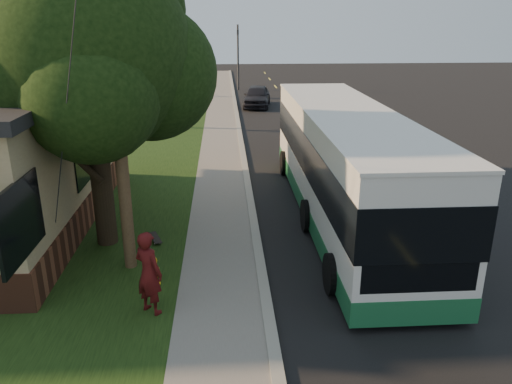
# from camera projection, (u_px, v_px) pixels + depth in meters

# --- Properties ---
(ground) EXTENTS (120.00, 120.00, 0.00)m
(ground) POSITION_uv_depth(u_px,v_px,m) (263.00, 284.00, 12.02)
(ground) COLOR black
(ground) RESTS_ON ground
(road) EXTENTS (8.00, 80.00, 0.01)m
(road) POSITION_uv_depth(u_px,v_px,m) (336.00, 165.00, 21.68)
(road) COLOR black
(road) RESTS_ON ground
(curb) EXTENTS (0.25, 80.00, 0.12)m
(curb) POSITION_uv_depth(u_px,v_px,m) (245.00, 165.00, 21.42)
(curb) COLOR gray
(curb) RESTS_ON ground
(sidewalk) EXTENTS (2.00, 80.00, 0.08)m
(sidewalk) POSITION_uv_depth(u_px,v_px,m) (221.00, 166.00, 21.36)
(sidewalk) COLOR slate
(sidewalk) RESTS_ON ground
(grass_verge) EXTENTS (5.00, 80.00, 0.07)m
(grass_verge) POSITION_uv_depth(u_px,v_px,m) (139.00, 168.00, 21.15)
(grass_verge) COLOR black
(grass_verge) RESTS_ON ground
(fire_hydrant) EXTENTS (0.32, 0.32, 0.74)m
(fire_hydrant) POSITION_uv_depth(u_px,v_px,m) (153.00, 271.00, 11.72)
(fire_hydrant) COLOR yellow
(fire_hydrant) RESTS_ON grass_verge
(utility_pole) EXTENTS (2.86, 3.21, 9.07)m
(utility_pole) POSITION_uv_depth(u_px,v_px,m) (114.00, 85.00, 11.22)
(utility_pole) COLOR #473321
(utility_pole) RESTS_ON ground
(leafy_tree) EXTENTS (6.30, 6.00, 7.80)m
(leafy_tree) POSITION_uv_depth(u_px,v_px,m) (91.00, 55.00, 12.55)
(leafy_tree) COLOR black
(leafy_tree) RESTS_ON grass_verge
(bare_tree_near) EXTENTS (1.38, 1.21, 4.31)m
(bare_tree_near) POSITION_uv_depth(u_px,v_px,m) (176.00, 91.00, 28.04)
(bare_tree_near) COLOR black
(bare_tree_near) RESTS_ON grass_verge
(bare_tree_far) EXTENTS (1.38, 1.21, 4.03)m
(bare_tree_far) POSITION_uv_depth(u_px,v_px,m) (196.00, 72.00, 39.42)
(bare_tree_far) COLOR black
(bare_tree_far) RESTS_ON grass_verge
(traffic_signal) EXTENTS (0.18, 0.22, 5.50)m
(traffic_signal) POSITION_uv_depth(u_px,v_px,m) (238.00, 53.00, 43.02)
(traffic_signal) COLOR #2D2D30
(traffic_signal) RESTS_ON ground
(transit_bus) EXTENTS (2.93, 12.71, 3.44)m
(transit_bus) POSITION_uv_depth(u_px,v_px,m) (345.00, 162.00, 15.47)
(transit_bus) COLOR silver
(transit_bus) RESTS_ON ground
(skateboarder) EXTENTS (0.81, 0.77, 1.87)m
(skateboarder) POSITION_uv_depth(u_px,v_px,m) (149.00, 273.00, 10.46)
(skateboarder) COLOR #450D0E
(skateboarder) RESTS_ON grass_verge
(skateboard_main) EXTENTS (0.49, 0.87, 0.08)m
(skateboard_main) POSITION_uv_depth(u_px,v_px,m) (155.00, 238.00, 14.21)
(skateboard_main) COLOR black
(skateboard_main) RESTS_ON grass_verge
(dumpster) EXTENTS (1.43, 1.20, 1.15)m
(dumpster) POSITION_uv_depth(u_px,v_px,m) (53.00, 175.00, 18.24)
(dumpster) COLOR black
(dumpster) RESTS_ON building_lot
(distant_car) EXTENTS (2.35, 4.61, 1.50)m
(distant_car) POSITION_uv_depth(u_px,v_px,m) (257.00, 96.00, 35.58)
(distant_car) COLOR black
(distant_car) RESTS_ON ground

